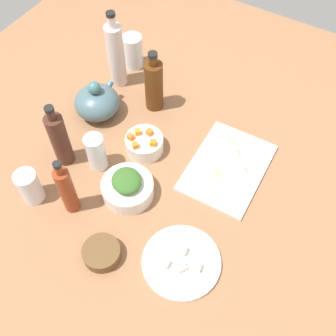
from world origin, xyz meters
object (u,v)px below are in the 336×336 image
bowl_small_side (102,253)px  drinking_glass_2 (133,51)px  cutting_board (227,167)px  bottle_1 (154,85)px  teapot (97,102)px  drinking_glass_0 (96,152)px  bottle_2 (67,190)px  bottle_3 (116,55)px  bowl_greens (128,189)px  bowl_carrots (144,144)px  bottle_0 (60,139)px  drinking_glass_1 (30,186)px  plate_tofu (181,262)px

bowl_small_side → drinking_glass_2: (68.64, 34.94, 4.49)cm
cutting_board → bottle_1: bearing=71.6°
teapot → drinking_glass_0: teapot is taller
bottle_2 → drinking_glass_2: bearing=16.9°
bottle_3 → teapot: bearing=-170.6°
bowl_greens → bowl_carrots: (16.57, 4.74, 0.07)cm
teapot → bottle_1: 19.99cm
bottle_0 → drinking_glass_1: 16.44cm
bottle_1 → bottle_2: size_ratio=1.04×
bottle_1 → bowl_carrots: bearing=-157.7°
bowl_small_side → drinking_glass_2: 77.15cm
plate_tofu → bowl_greens: (10.87, 24.50, 2.11)cm
bowl_carrots → bowl_small_side: 37.93cm
cutting_board → teapot: bearing=91.8°
bowl_carrots → bottle_3: size_ratio=0.42×
bottle_0 → drinking_glass_2: (47.99, 5.85, -3.91)cm
bottle_0 → bowl_carrots: bearing=-50.5°
plate_tofu → teapot: (32.83, 51.39, 4.71)cm
bowl_greens → bowl_carrots: bearing=16.0°
cutting_board → bowl_greens: size_ratio=1.97×
cutting_board → drinking_glass_2: 57.62cm
plate_tofu → bowl_carrots: bowl_carrots is taller
teapot → bottle_3: size_ratio=0.58×
bottle_0 → bottle_1: 36.22cm
teapot → bottle_1: size_ratio=0.73×
cutting_board → drinking_glass_1: (-38.72, 45.16, 5.13)cm
bottle_2 → bottle_3: size_ratio=0.76×
bottle_2 → teapot: bearing=24.3°
bottle_1 → plate_tofu: bearing=-141.2°
plate_tofu → bottle_3: size_ratio=0.74×
bottle_3 → drinking_glass_2: (10.34, 0.39, -6.14)cm
bottle_0 → bottle_3: (37.65, 5.46, 2.23)cm
bowl_greens → drinking_glass_2: 57.19cm
plate_tofu → bottle_3: bearing=47.8°
bottle_3 → bottle_0: bearing=-171.8°
drinking_glass_1 → bowl_greens: bearing=-57.2°
bowl_carrots → bottle_2: 30.13cm
bowl_greens → bottle_3: 49.32cm
bowl_small_side → bottle_3: bottle_3 is taller
teapot → bottle_0: size_ratio=0.71×
drinking_glass_1 → bottle_1: bearing=-12.8°
teapot → drinking_glass_0: bearing=-144.1°
bowl_small_side → bottle_2: (8.06, 16.50, 7.56)cm
drinking_glass_0 → bowl_greens: bearing=-106.3°
bowl_small_side → bottle_0: bearing=54.6°
bottle_3 → drinking_glass_0: 38.03cm
drinking_glass_2 → bowl_small_side: bearing=-153.0°
bowl_carrots → drinking_glass_1: drinking_glass_1 is taller
bowl_small_side → bottle_0: bottle_0 is taller
drinking_glass_1 → drinking_glass_2: bearing=5.7°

